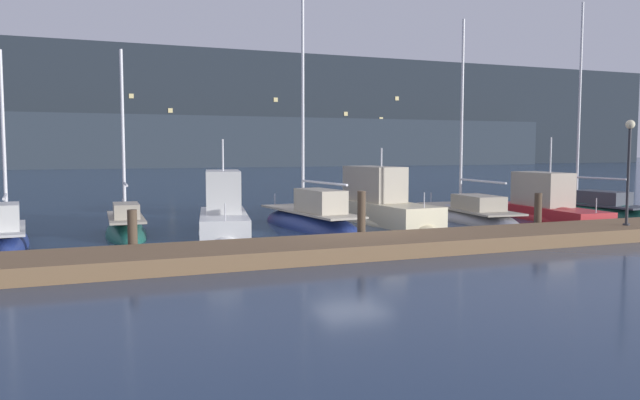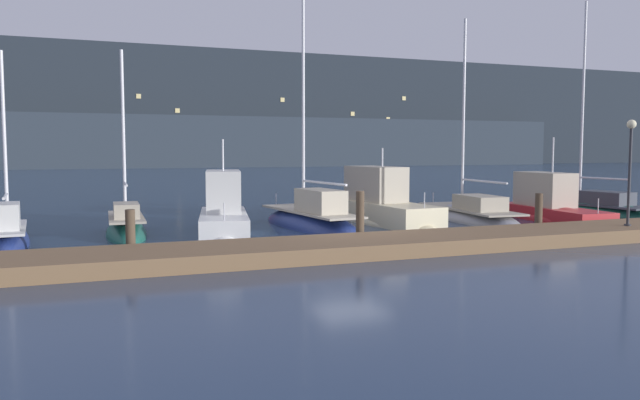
{
  "view_description": "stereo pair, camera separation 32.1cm",
  "coord_description": "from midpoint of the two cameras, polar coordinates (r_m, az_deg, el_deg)",
  "views": [
    {
      "loc": [
        -8.81,
        -19.45,
        3.15
      ],
      "look_at": [
        0.0,
        2.92,
        1.2
      ],
      "focal_mm": 35.0,
      "sensor_mm": 36.0,
      "label": 1
    },
    {
      "loc": [
        -8.51,
        -19.56,
        3.15
      ],
      "look_at": [
        0.0,
        2.92,
        1.2
      ],
      "focal_mm": 35.0,
      "sensor_mm": 36.0,
      "label": 2
    }
  ],
  "objects": [
    {
      "name": "dock",
      "position": [
        19.32,
        5.42,
        -4.09
      ],
      "size": [
        37.67,
        2.8,
        0.45
      ],
      "primitive_type": "cube",
      "color": "brown",
      "rests_on": "ground"
    },
    {
      "name": "motorboat_berth_6",
      "position": [
        27.02,
        5.26,
        -1.08
      ],
      "size": [
        2.78,
        7.22,
        3.79
      ],
      "color": "beige",
      "rests_on": "ground"
    },
    {
      "name": "sailboat_berth_9",
      "position": [
        33.23,
        22.99,
        -0.97
      ],
      "size": [
        3.04,
        7.61,
        11.02
      ],
      "color": "#195647",
      "rests_on": "ground"
    },
    {
      "name": "sailboat_berth_3",
      "position": [
        23.91,
        -17.69,
        -2.82
      ],
      "size": [
        1.58,
        5.19,
        7.38
      ],
      "color": "#195647",
      "rests_on": "ground"
    },
    {
      "name": "sailboat_berth_2",
      "position": [
        23.15,
        -27.05,
        -3.27
      ],
      "size": [
        1.67,
        5.25,
        7.03
      ],
      "color": "navy",
      "rests_on": "ground"
    },
    {
      "name": "dock_lamppost",
      "position": [
        24.6,
        26.08,
        3.76
      ],
      "size": [
        0.32,
        0.32,
        3.74
      ],
      "color": "#2D2D33",
      "rests_on": "dock"
    },
    {
      "name": "mooring_pile_1",
      "position": [
        18.88,
        -17.23,
        -3.0
      ],
      "size": [
        0.28,
        0.28,
        1.42
      ],
      "primitive_type": "cylinder",
      "color": "#4C3D2D",
      "rests_on": "ground"
    },
    {
      "name": "channel_buoy",
      "position": [
        34.08,
        -8.91,
        0.48
      ],
      "size": [
        1.07,
        1.07,
        1.92
      ],
      "color": "red",
      "rests_on": "ground"
    },
    {
      "name": "ground_plane",
      "position": [
        21.57,
        2.42,
        -3.76
      ],
      "size": [
        400.0,
        400.0,
        0.0
      ],
      "primitive_type": "plane",
      "color": "navy"
    },
    {
      "name": "hillside_backdrop",
      "position": [
        121.59,
        -16.84,
        7.66
      ],
      "size": [
        240.0,
        23.0,
        21.64
      ],
      "color": "#232B33",
      "rests_on": "ground"
    },
    {
      "name": "sailboat_berth_5",
      "position": [
        25.09,
        -1.21,
        -2.17
      ],
      "size": [
        2.72,
        7.74,
        11.07
      ],
      "color": "navy",
      "rests_on": "ground"
    },
    {
      "name": "motorboat_berth_4",
      "position": [
        24.18,
        -9.19,
        -1.81
      ],
      "size": [
        3.06,
        6.34,
        4.05
      ],
      "color": "white",
      "rests_on": "ground"
    },
    {
      "name": "motorboat_berth_8",
      "position": [
        29.68,
        19.91,
        -1.08
      ],
      "size": [
        2.45,
        6.77,
        4.37
      ],
      "color": "red",
      "rests_on": "ground"
    },
    {
      "name": "mooring_pile_3",
      "position": [
        24.69,
        18.95,
        -1.16
      ],
      "size": [
        0.28,
        0.28,
        1.53
      ],
      "primitive_type": "cylinder",
      "color": "#4C3D2D",
      "rests_on": "ground"
    },
    {
      "name": "sailboat_berth_7",
      "position": [
        28.71,
        13.05,
        -1.54
      ],
      "size": [
        2.84,
        7.81,
        9.6
      ],
      "color": "gray",
      "rests_on": "ground"
    },
    {
      "name": "mooring_pile_2",
      "position": [
        20.71,
        3.36,
        -1.63
      ],
      "size": [
        0.28,
        0.28,
        1.78
      ],
      "primitive_type": "cylinder",
      "color": "#4C3D2D",
      "rests_on": "ground"
    }
  ]
}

